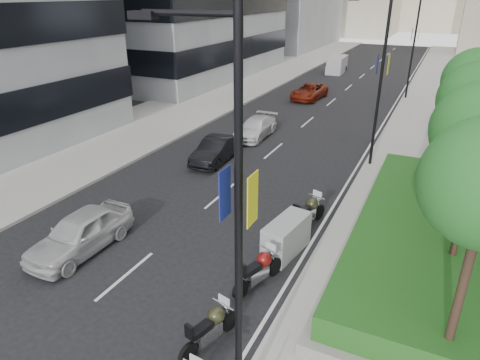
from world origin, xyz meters
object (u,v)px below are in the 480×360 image
Objects in this scene: motorcycle_6 at (308,212)px; lamp_post_0 at (231,220)px; delivery_van at (337,65)px; motorcycle_5 at (286,237)px; car_c at (256,128)px; motorcycle_3 at (211,328)px; car_d at (309,92)px; lamp_post_1 at (378,75)px; car_a at (81,233)px; lamp_post_2 at (412,41)px; motorcycle_4 at (259,270)px; car_b at (216,150)px.

lamp_post_0 is at bearing -154.69° from motorcycle_6.
delivery_van reaches higher than motorcycle_6.
car_c is (-6.63, 12.31, -0.05)m from motorcycle_5.
motorcycle_3 is 0.45× the size of car_d.
lamp_post_1 reaches higher than car_a.
motorcycle_6 is at bearing 38.43° from car_a.
motorcycle_5 is 25.45m from car_d.
lamp_post_0 reaches higher than motorcycle_3.
lamp_post_0 is 4.93m from motorcycle_3.
lamp_post_2 is at bearing 16.70° from motorcycle_6.
motorcycle_6 is at bearing 6.10° from motorcycle_5.
lamp_post_0 reaches higher than car_c.
motorcycle_6 is at bearing -80.52° from delivery_van.
motorcycle_5 reaches higher than motorcycle_3.
motorcycle_5 is at bearing -62.45° from car_c.
lamp_post_1 is 13.34m from motorcycle_4.
delivery_van is at bearing 31.01° from motorcycle_6.
car_a is 0.91× the size of car_d.
car_d is (-7.81, 14.27, -4.39)m from lamp_post_1.
lamp_post_1 reaches higher than car_b.
lamp_post_2 is at bearing 90.00° from lamp_post_0.
lamp_post_2 is at bearing 66.39° from car_b.
lamp_post_0 is 35.00m from lamp_post_2.
lamp_post_1 is 16.18m from motorcycle_3.
motorcycle_4 is 0.99× the size of motorcycle_6.
car_a is (-8.14, -31.42, -4.31)m from lamp_post_2.
motorcycle_6 is 23.24m from car_d.
car_c is at bearing 84.36° from car_b.
motorcycle_5 is 0.49× the size of car_d.
car_b is 0.95× the size of car_c.
car_b is at bearing 42.94° from motorcycle_3.
motorcycle_5 reaches higher than motorcycle_4.
delivery_van is (-8.87, 10.80, -4.19)m from lamp_post_2.
lamp_post_0 reaches higher than car_b.
motorcycle_5 reaches higher than car_d.
car_b is at bearing 74.09° from motorcycle_6.
car_b reaches higher than car_c.
motorcycle_3 is (-1.43, -15.49, -4.47)m from lamp_post_1.
motorcycle_4 is 0.54× the size of car_b.
delivery_van reaches higher than motorcycle_4.
motorcycle_3 is at bearing -74.27° from car_d.
motorcycle_6 is 0.55× the size of car_b.
car_b reaches higher than car_d.
car_a is at bearing 87.91° from motorcycle_3.
lamp_post_0 is 1.98× the size of delivery_van.
motorcycle_6 is (0.26, 4.56, 0.01)m from motorcycle_4.
car_d is at bearing 118.69° from lamp_post_1.
motorcycle_6 is (-1.01, 9.05, -4.43)m from lamp_post_0.
motorcycle_5 is at bearing -163.68° from motorcycle_6.
delivery_van is at bearing 91.93° from car_a.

